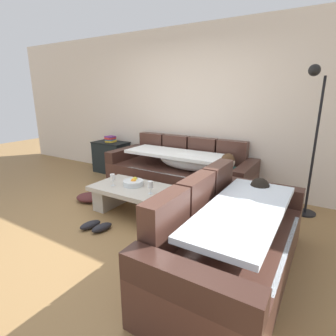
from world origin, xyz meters
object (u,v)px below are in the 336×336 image
(wine_glass_near_right, at_px, (150,185))
(book_stack_on_cabinet, at_px, (110,139))
(couch_near_window, at_px, (232,240))
(floor_lamp, at_px, (312,134))
(fruit_bowl, at_px, (133,182))
(pair_of_shoes, at_px, (96,226))
(wine_glass_near_left, at_px, (113,178))
(crumpled_garment, at_px, (89,197))
(couch_along_wall, at_px, (181,172))
(side_cabinet, at_px, (111,157))
(coffee_table, at_px, (135,197))

(wine_glass_near_right, xyz_separation_m, book_stack_on_cabinet, (-1.99, 1.42, 0.21))
(couch_near_window, relative_size, floor_lamp, 1.02)
(fruit_bowl, bearing_deg, pair_of_shoes, -94.24)
(wine_glass_near_left, bearing_deg, fruit_bowl, 35.43)
(crumpled_garment, bearing_deg, couch_along_wall, 49.13)
(couch_near_window, height_order, fruit_bowl, couch_near_window)
(wine_glass_near_left, distance_m, book_stack_on_cabinet, 2.00)
(floor_lamp, bearing_deg, side_cabinet, 177.53)
(fruit_bowl, bearing_deg, book_stack_on_cabinet, 141.52)
(fruit_bowl, distance_m, wine_glass_near_right, 0.42)
(couch_near_window, bearing_deg, book_stack_on_cabinet, 59.71)
(fruit_bowl, xyz_separation_m, crumpled_garment, (-0.81, -0.10, -0.36))
(couch_near_window, xyz_separation_m, fruit_bowl, (-1.62, 0.61, 0.08))
(couch_near_window, xyz_separation_m, crumpled_garment, (-2.42, 0.51, -0.28))
(couch_along_wall, distance_m, book_stack_on_cabinet, 1.84)
(book_stack_on_cabinet, bearing_deg, fruit_bowl, -38.48)
(pair_of_shoes, bearing_deg, fruit_bowl, 85.76)
(wine_glass_near_left, height_order, floor_lamp, floor_lamp)
(fruit_bowl, height_order, crumpled_garment, fruit_bowl)
(side_cabinet, bearing_deg, couch_along_wall, -7.16)
(wine_glass_near_left, distance_m, crumpled_garment, 0.73)
(wine_glass_near_right, xyz_separation_m, pair_of_shoes, (-0.44, -0.55, -0.45))
(pair_of_shoes, bearing_deg, wine_glass_near_left, 108.86)
(wine_glass_near_right, bearing_deg, book_stack_on_cabinet, 144.58)
(coffee_table, height_order, wine_glass_near_left, wine_glass_near_left)
(coffee_table, bearing_deg, book_stack_on_cabinet, 141.62)
(book_stack_on_cabinet, relative_size, crumpled_garment, 0.51)
(couch_near_window, height_order, book_stack_on_cabinet, couch_near_window)
(floor_lamp, bearing_deg, fruit_bowl, -151.30)
(fruit_bowl, distance_m, floor_lamp, 2.42)
(side_cabinet, bearing_deg, wine_glass_near_right, -35.28)
(couch_near_window, xyz_separation_m, book_stack_on_cabinet, (-3.22, 1.88, 0.37))
(coffee_table, bearing_deg, couch_near_window, -19.79)
(pair_of_shoes, bearing_deg, couch_along_wall, 82.39)
(coffee_table, distance_m, floor_lamp, 2.45)
(couch_along_wall, xyz_separation_m, floor_lamp, (1.85, 0.07, 0.79))
(side_cabinet, bearing_deg, wine_glass_near_left, -46.12)
(coffee_table, relative_size, fruit_bowl, 4.29)
(coffee_table, distance_m, fruit_bowl, 0.20)
(wine_glass_near_left, bearing_deg, coffee_table, 21.47)
(couch_along_wall, bearing_deg, book_stack_on_cabinet, 172.69)
(couch_along_wall, xyz_separation_m, fruit_bowl, (-0.18, -1.05, 0.09))
(wine_glass_near_left, relative_size, crumpled_garment, 0.42)
(wine_glass_near_left, height_order, pair_of_shoes, wine_glass_near_left)
(fruit_bowl, distance_m, book_stack_on_cabinet, 2.07)
(side_cabinet, height_order, pair_of_shoes, side_cabinet)
(fruit_bowl, distance_m, wine_glass_near_left, 0.29)
(couch_along_wall, height_order, wine_glass_near_left, couch_along_wall)
(couch_near_window, xyz_separation_m, wine_glass_near_left, (-1.85, 0.44, 0.16))
(side_cabinet, distance_m, book_stack_on_cabinet, 0.38)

